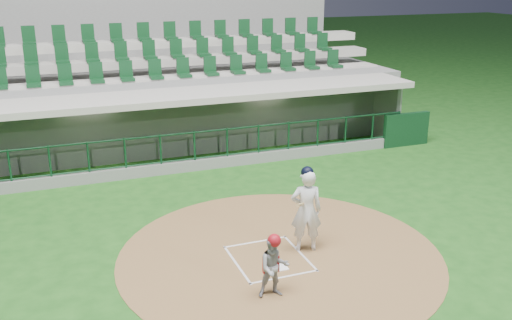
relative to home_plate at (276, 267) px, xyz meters
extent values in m
plane|color=#184A15|center=(0.00, 0.70, -0.02)|extent=(120.00, 120.00, 0.00)
cylinder|color=brown|center=(0.30, 0.50, -0.02)|extent=(7.20, 7.20, 0.01)
cube|color=white|center=(0.00, 0.00, 0.00)|extent=(0.43, 0.43, 0.02)
cube|color=silver|center=(-0.75, 0.40, 0.00)|extent=(0.05, 1.80, 0.01)
cube|color=silver|center=(0.75, 0.40, 0.00)|extent=(0.05, 1.80, 0.01)
cube|color=white|center=(0.00, 1.25, 0.00)|extent=(1.55, 0.05, 0.01)
cube|color=silver|center=(0.00, -0.45, 0.00)|extent=(1.55, 0.05, 0.01)
cube|color=gray|center=(0.00, 8.20, -0.57)|extent=(15.00, 3.00, 0.10)
cube|color=slate|center=(0.00, 9.80, 0.83)|extent=(15.00, 0.20, 2.70)
cube|color=beige|center=(0.00, 9.68, 1.08)|extent=(13.50, 0.04, 0.90)
cube|color=gray|center=(7.50, 8.20, 0.83)|extent=(0.20, 3.00, 2.70)
cube|color=#A19D91|center=(0.00, 7.95, 2.28)|extent=(15.40, 3.50, 0.20)
cube|color=slate|center=(0.00, 6.65, 0.13)|extent=(15.00, 0.15, 0.40)
cube|color=black|center=(0.00, 6.65, 1.70)|extent=(15.00, 0.01, 0.95)
cube|color=brown|center=(0.00, 9.25, -0.30)|extent=(12.75, 0.40, 0.45)
cube|color=white|center=(-3.00, 8.20, 2.15)|extent=(1.30, 0.35, 0.04)
cube|color=white|center=(3.00, 8.20, 2.15)|extent=(1.30, 0.35, 0.04)
cube|color=black|center=(7.80, 6.60, 0.58)|extent=(1.80, 0.18, 1.20)
imported|color=#A41112|center=(-4.86, 9.04, 0.35)|extent=(1.28, 1.01, 1.74)
imported|color=#A91A12|center=(-0.75, 8.96, 0.41)|extent=(1.14, 0.59, 1.87)
imported|color=#A91218|center=(1.34, 9.08, 0.35)|extent=(0.92, 0.68, 1.74)
imported|color=#A21511|center=(3.77, 8.88, 0.41)|extent=(1.79, 0.79, 1.86)
cube|color=slate|center=(0.00, 11.45, 1.13)|extent=(17.00, 6.50, 2.50)
cube|color=#A6A096|center=(0.00, 9.95, 2.28)|extent=(16.60, 0.95, 0.30)
cube|color=gray|center=(0.00, 10.90, 2.83)|extent=(16.60, 0.95, 0.30)
cube|color=#A5A195|center=(0.00, 11.85, 3.38)|extent=(16.60, 0.95, 0.30)
cube|color=slate|center=(0.00, 14.80, 2.50)|extent=(17.00, 0.25, 5.05)
imported|color=white|center=(0.93, 0.53, 0.94)|extent=(0.80, 0.63, 1.91)
sphere|color=black|center=(0.93, 0.53, 1.84)|extent=(0.28, 0.28, 0.28)
cylinder|color=#A9844D|center=(0.68, 0.28, 1.23)|extent=(0.58, 0.79, 0.39)
imported|color=#929297|center=(-0.47, -1.02, 0.61)|extent=(0.67, 0.56, 1.23)
sphere|color=maroon|center=(-0.47, -1.02, 1.17)|extent=(0.26, 0.26, 0.26)
cube|color=#A31118|center=(-0.47, -0.87, 0.60)|extent=(0.32, 0.10, 0.35)
camera|label=1|loc=(-4.22, -9.96, 6.00)|focal=40.00mm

